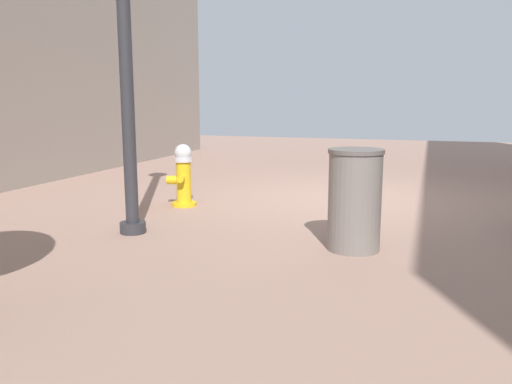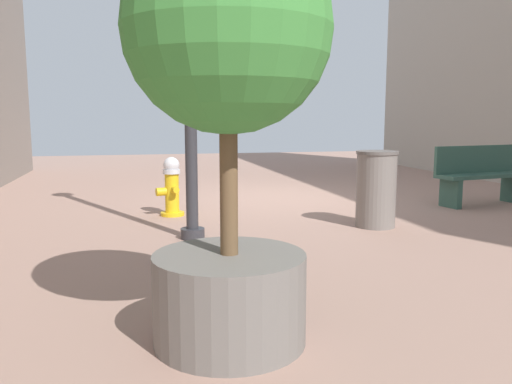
{
  "view_description": "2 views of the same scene",
  "coord_description": "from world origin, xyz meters",
  "px_view_note": "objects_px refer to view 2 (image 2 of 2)",
  "views": [
    {
      "loc": [
        -1.14,
        7.53,
        1.45
      ],
      "look_at": [
        0.7,
        2.0,
        0.4
      ],
      "focal_mm": 36.64,
      "sensor_mm": 36.0,
      "label": 1
    },
    {
      "loc": [
        2.55,
        8.61,
        1.4
      ],
      "look_at": [
        0.88,
        1.66,
        0.37
      ],
      "focal_mm": 36.31,
      "sensor_mm": 36.0,
      "label": 2
    }
  ],
  "objects_px": {
    "bench_near": "(480,174)",
    "trash_bin": "(376,189)",
    "planter_tree": "(228,90)",
    "fire_hydrant": "(171,187)"
  },
  "relations": [
    {
      "from": "bench_near",
      "to": "trash_bin",
      "type": "xyz_separation_m",
      "value": [
        2.45,
        1.22,
        -0.0
      ]
    },
    {
      "from": "planter_tree",
      "to": "fire_hydrant",
      "type": "bearing_deg",
      "value": -89.61
    },
    {
      "from": "bench_near",
      "to": "trash_bin",
      "type": "distance_m",
      "value": 2.74
    },
    {
      "from": "bench_near",
      "to": "planter_tree",
      "type": "xyz_separation_m",
      "value": [
        4.92,
        4.21,
        1.06
      ]
    },
    {
      "from": "planter_tree",
      "to": "trash_bin",
      "type": "height_order",
      "value": "planter_tree"
    },
    {
      "from": "fire_hydrant",
      "to": "trash_bin",
      "type": "bearing_deg",
      "value": 151.05
    },
    {
      "from": "fire_hydrant",
      "to": "planter_tree",
      "type": "height_order",
      "value": "planter_tree"
    },
    {
      "from": "planter_tree",
      "to": "trash_bin",
      "type": "relative_size",
      "value": 2.58
    },
    {
      "from": "planter_tree",
      "to": "trash_bin",
      "type": "bearing_deg",
      "value": -129.68
    },
    {
      "from": "bench_near",
      "to": "planter_tree",
      "type": "relative_size",
      "value": 0.67
    }
  ]
}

